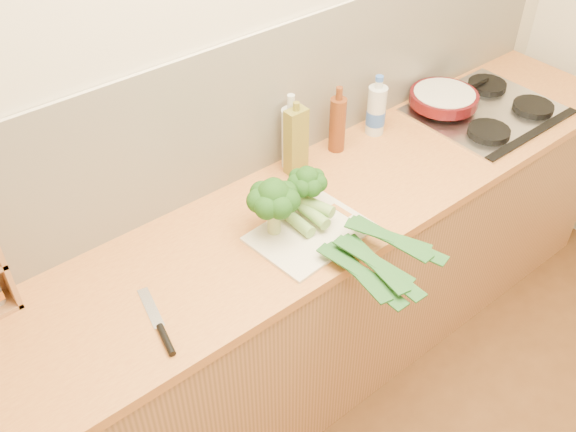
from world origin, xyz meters
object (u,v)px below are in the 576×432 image
chopping_board (310,233)px  chefs_knife (162,332)px  gas_hob (488,110)px  skillet (444,97)px

chopping_board → chefs_knife: size_ratio=1.34×
gas_hob → chefs_knife: bearing=-174.6°
gas_hob → skillet: skillet is taller
chefs_knife → skillet: 1.58m
gas_hob → chopping_board: (-1.08, -0.10, -0.01)m
skillet → gas_hob: bearing=-43.6°
chefs_knife → skillet: bearing=22.8°
chefs_knife → chopping_board: bearing=17.2°
chopping_board → skillet: bearing=9.0°
chopping_board → chefs_knife: chefs_knife is taller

